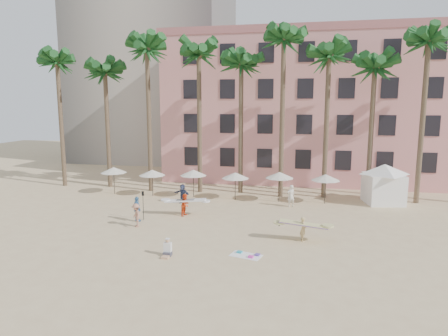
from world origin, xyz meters
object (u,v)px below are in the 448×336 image
at_px(pink_hotel, 322,109).
at_px(carrier_white, 185,204).
at_px(carrier_yellow, 303,227).
at_px(cabana, 384,180).

relative_size(pink_hotel, carrier_white, 10.73).
relative_size(pink_hotel, carrier_yellow, 11.36).
bearing_deg(cabana, carrier_yellow, -121.11).
relative_size(carrier_yellow, carrier_white, 0.94).
relative_size(pink_hotel, cabana, 6.69).
bearing_deg(pink_hotel, carrier_yellow, -94.39).
distance_m(cabana, carrier_yellow, 13.33).
bearing_deg(cabana, carrier_white, -155.62).
xyz_separation_m(cabana, carrier_yellow, (-6.86, -11.37, -1.13)).
bearing_deg(carrier_white, cabana, 24.38).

